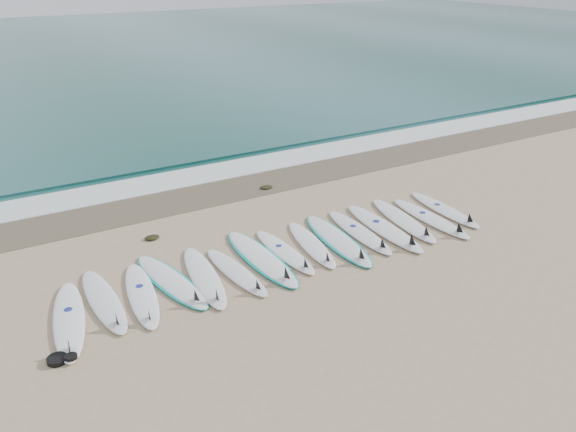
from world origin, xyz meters
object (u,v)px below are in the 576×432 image
surfboard_7 (286,252)px  surfboard_14 (445,210)px  surfboard_0 (69,321)px  leash_coil (60,359)px

surfboard_7 → surfboard_14: surfboard_14 is taller
surfboard_0 → surfboard_14: size_ratio=1.05×
leash_coil → surfboard_0: bearing=72.3°
surfboard_0 → surfboard_7: surfboard_0 is taller
surfboard_0 → leash_coil: surfboard_0 is taller
surfboard_0 → surfboard_7: (4.56, 0.29, -0.01)m
surfboard_7 → surfboard_14: bearing=-2.3°
surfboard_0 → leash_coil: size_ratio=5.81×
surfboard_14 → leash_coil: surfboard_14 is taller
surfboard_14 → leash_coil: 9.57m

